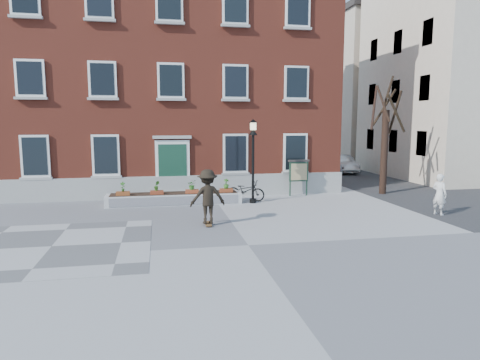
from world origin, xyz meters
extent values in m
plane|color=gray|center=(0.00, 0.00, 0.00)|extent=(100.00, 100.00, 0.00)
cube|color=#555558|center=(-6.00, 1.00, 0.01)|extent=(6.00, 6.00, 0.01)
imported|color=black|center=(1.43, 7.42, 0.50)|extent=(1.98, 1.49, 0.99)
imported|color=#BBBEC0|center=(10.85, 17.36, 0.66)|extent=(1.61, 4.06, 1.31)
imported|color=silver|center=(8.61, 2.80, 0.86)|extent=(0.60, 0.73, 1.71)
cube|color=brown|center=(-2.00, 14.00, 6.00)|extent=(18.00, 10.00, 12.00)
cube|color=#A1A19C|center=(-2.00, 8.88, 0.55)|extent=(18.00, 0.24, 1.10)
cube|color=#999994|center=(-2.00, 8.75, 0.10)|extent=(2.60, 0.80, 0.20)
cube|color=#969591|center=(-2.00, 8.90, 0.30)|extent=(2.20, 0.50, 0.20)
cube|color=white|center=(-2.00, 8.92, 1.65)|extent=(1.70, 0.12, 2.50)
cube|color=#153C2A|center=(-2.00, 8.87, 1.55)|extent=(1.40, 0.06, 2.30)
cube|color=#A4A49F|center=(-2.00, 8.88, 3.05)|extent=(1.90, 0.25, 0.15)
cube|color=silver|center=(-8.40, 8.90, 2.20)|extent=(1.30, 0.10, 2.00)
cube|color=black|center=(-8.40, 8.85, 2.20)|extent=(1.08, 0.04, 1.78)
cube|color=#A7A8A2|center=(-8.40, 8.84, 1.14)|extent=(1.44, 0.20, 0.12)
cube|color=white|center=(-8.40, 8.90, 5.80)|extent=(1.30, 0.10, 1.70)
cube|color=black|center=(-8.40, 8.85, 5.80)|extent=(1.08, 0.04, 1.48)
cube|color=#9E9E99|center=(-8.40, 8.84, 4.89)|extent=(1.44, 0.20, 0.12)
cube|color=#AAAAA4|center=(-8.40, 8.84, 8.49)|extent=(1.44, 0.20, 0.12)
cube|color=silver|center=(-5.20, 8.90, 2.20)|extent=(1.30, 0.10, 2.00)
cube|color=black|center=(-5.20, 8.85, 2.20)|extent=(1.08, 0.04, 1.78)
cube|color=#ADADA7|center=(-5.20, 8.84, 1.14)|extent=(1.44, 0.20, 0.12)
cube|color=white|center=(-5.20, 8.90, 5.80)|extent=(1.30, 0.10, 1.70)
cube|color=black|center=(-5.20, 8.85, 5.80)|extent=(1.08, 0.04, 1.48)
cube|color=#9D9D98|center=(-5.20, 8.84, 4.89)|extent=(1.44, 0.20, 0.12)
cube|color=silver|center=(-5.20, 8.90, 9.40)|extent=(1.30, 0.10, 1.70)
cube|color=#A3A39E|center=(-5.20, 8.84, 8.49)|extent=(1.44, 0.20, 0.12)
cube|color=white|center=(-2.00, 8.90, 5.80)|extent=(1.30, 0.10, 1.70)
cube|color=black|center=(-2.00, 8.85, 5.80)|extent=(1.08, 0.04, 1.48)
cube|color=#9B9B96|center=(-2.00, 8.84, 4.89)|extent=(1.44, 0.20, 0.12)
cube|color=silver|center=(-2.00, 8.90, 9.40)|extent=(1.30, 0.10, 1.70)
cube|color=black|center=(-2.00, 8.85, 9.40)|extent=(1.08, 0.04, 1.48)
cube|color=#9D9D98|center=(-2.00, 8.84, 8.49)|extent=(1.44, 0.20, 0.12)
cube|color=silver|center=(1.20, 8.90, 2.20)|extent=(1.30, 0.10, 2.00)
cube|color=black|center=(1.20, 8.85, 2.20)|extent=(1.08, 0.04, 1.78)
cube|color=gray|center=(1.20, 8.84, 1.14)|extent=(1.44, 0.20, 0.12)
cube|color=silver|center=(1.20, 8.90, 5.80)|extent=(1.30, 0.10, 1.70)
cube|color=black|center=(1.20, 8.85, 5.80)|extent=(1.08, 0.04, 1.48)
cube|color=#9D9D98|center=(1.20, 8.84, 4.89)|extent=(1.44, 0.20, 0.12)
cube|color=silver|center=(1.20, 8.90, 9.40)|extent=(1.30, 0.10, 1.70)
cube|color=black|center=(1.20, 8.85, 9.40)|extent=(1.08, 0.04, 1.48)
cube|color=#9E9E99|center=(1.20, 8.84, 8.49)|extent=(1.44, 0.20, 0.12)
cube|color=white|center=(4.40, 8.90, 2.20)|extent=(1.30, 0.10, 2.00)
cube|color=black|center=(4.40, 8.85, 2.20)|extent=(1.08, 0.04, 1.78)
cube|color=gray|center=(4.40, 8.84, 1.14)|extent=(1.44, 0.20, 0.12)
cube|color=silver|center=(4.40, 8.90, 5.80)|extent=(1.30, 0.10, 1.70)
cube|color=black|center=(4.40, 8.85, 5.80)|extent=(1.08, 0.04, 1.48)
cube|color=#A6A7A1|center=(4.40, 8.84, 4.89)|extent=(1.44, 0.20, 0.12)
cube|color=white|center=(4.40, 8.90, 9.40)|extent=(1.30, 0.10, 1.70)
cube|color=black|center=(4.40, 8.85, 9.40)|extent=(1.08, 0.04, 1.48)
cube|color=#A6A6A1|center=(4.40, 8.84, 8.49)|extent=(1.44, 0.20, 0.12)
cube|color=silver|center=(-2.00, 7.20, 0.25)|extent=(6.20, 1.10, 0.50)
cube|color=#B2B2B2|center=(-2.00, 6.64, 0.25)|extent=(5.80, 0.02, 0.40)
cube|color=black|center=(-2.00, 7.20, 0.50)|extent=(5.80, 0.90, 0.06)
cube|color=brown|center=(-4.30, 6.95, 0.60)|extent=(0.60, 0.25, 0.20)
imported|color=#285E1C|center=(-4.30, 6.95, 0.92)|extent=(0.24, 0.24, 0.45)
cube|color=maroon|center=(-2.80, 6.95, 0.60)|extent=(0.60, 0.25, 0.20)
imported|color=#346D20|center=(-2.80, 6.95, 0.92)|extent=(0.25, 0.25, 0.45)
cube|color=#983E21|center=(-1.20, 6.95, 0.60)|extent=(0.60, 0.25, 0.20)
imported|color=#2D691F|center=(-1.20, 6.95, 0.92)|extent=(0.40, 0.40, 0.45)
cube|color=brown|center=(0.40, 6.95, 0.60)|extent=(0.60, 0.25, 0.20)
imported|color=#2E661E|center=(0.40, 6.95, 0.92)|extent=(0.25, 0.25, 0.45)
cylinder|color=black|center=(9.00, 8.00, 2.20)|extent=(0.36, 0.36, 4.40)
cylinder|color=black|center=(9.51, 8.00, 4.29)|extent=(0.12, 1.12, 2.23)
cylinder|color=#322316|center=(9.17, 8.52, 4.55)|extent=(1.18, 0.49, 1.97)
cylinder|color=black|center=(8.51, 8.36, 4.55)|extent=(0.88, 1.14, 2.35)
cylinder|color=black|center=(8.70, 7.78, 4.73)|extent=(0.60, 0.77, 1.90)
cylinder|color=black|center=(9.20, 7.37, 4.24)|extent=(1.39, 0.55, 1.95)
cylinder|color=black|center=(9.16, 8.13, 5.37)|extent=(0.43, 0.48, 1.58)
cube|color=#353538|center=(12.00, 18.00, 0.00)|extent=(8.00, 36.00, 0.01)
cube|color=beige|center=(18.00, 14.00, 7.00)|extent=(10.00, 11.00, 14.00)
cube|color=beige|center=(18.00, 26.00, 6.50)|extent=(10.00, 11.00, 13.00)
cube|color=#352F2E|center=(18.00, 26.00, 13.25)|extent=(10.40, 11.40, 0.50)
cube|color=black|center=(13.04, 10.80, 2.50)|extent=(0.08, 1.00, 1.50)
cube|color=black|center=(13.04, 14.00, 2.50)|extent=(0.08, 1.00, 1.50)
cube|color=black|center=(13.04, 17.20, 2.50)|extent=(0.08, 1.00, 1.50)
cube|color=black|center=(13.04, 10.80, 5.80)|extent=(0.08, 1.00, 1.50)
cube|color=black|center=(13.04, 14.00, 5.80)|extent=(0.08, 1.00, 1.50)
cube|color=black|center=(13.04, 17.20, 5.80)|extent=(0.08, 1.00, 1.50)
cube|color=black|center=(13.04, 10.80, 9.00)|extent=(0.08, 1.00, 1.50)
cube|color=black|center=(13.04, 14.00, 9.00)|extent=(0.08, 1.00, 1.50)
cube|color=black|center=(13.04, 17.20, 9.00)|extent=(0.08, 1.00, 1.50)
cylinder|color=black|center=(1.65, 6.80, 0.10)|extent=(0.32, 0.32, 0.20)
cylinder|color=black|center=(1.65, 6.80, 1.60)|extent=(0.12, 0.12, 3.20)
cone|color=black|center=(1.65, 6.80, 3.35)|extent=(0.40, 0.40, 0.30)
cube|color=beige|center=(1.65, 6.80, 3.60)|extent=(0.24, 0.24, 0.34)
cone|color=black|center=(1.65, 6.80, 3.85)|extent=(0.40, 0.40, 0.16)
cylinder|color=#1A3524|center=(3.95, 8.30, 0.90)|extent=(0.08, 0.08, 1.80)
cylinder|color=#1B3625|center=(4.85, 8.30, 0.90)|extent=(0.08, 0.08, 1.80)
cube|color=#193224|center=(4.40, 8.30, 1.25)|extent=(1.00, 0.10, 1.00)
cube|color=#C9C282|center=(4.40, 8.24, 1.25)|extent=(0.85, 0.02, 0.85)
cube|color=#37312F|center=(4.40, 8.30, 1.82)|extent=(1.10, 0.16, 0.10)
cube|color=brown|center=(-0.94, 2.81, 0.06)|extent=(0.22, 0.78, 0.03)
cylinder|color=black|center=(-1.03, 2.53, 0.03)|extent=(0.03, 0.05, 0.05)
cylinder|color=black|center=(-0.85, 2.53, 0.03)|extent=(0.03, 0.05, 0.05)
cylinder|color=black|center=(-1.03, 3.09, 0.03)|extent=(0.03, 0.05, 0.05)
cylinder|color=black|center=(-0.85, 3.09, 0.03)|extent=(0.03, 0.05, 0.05)
imported|color=black|center=(-0.94, 2.81, 1.08)|extent=(1.36, 0.85, 2.01)
camera|label=1|loc=(-2.68, -12.64, 3.84)|focal=32.00mm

